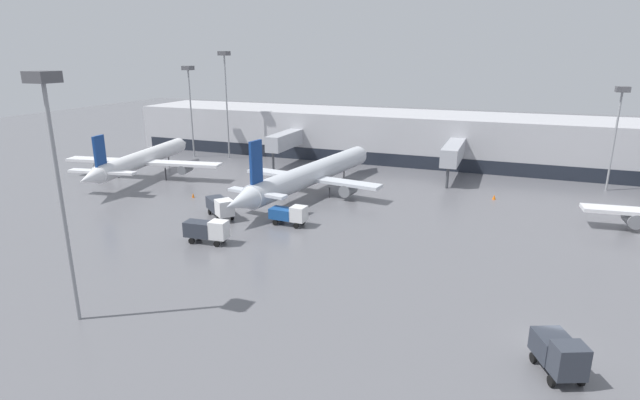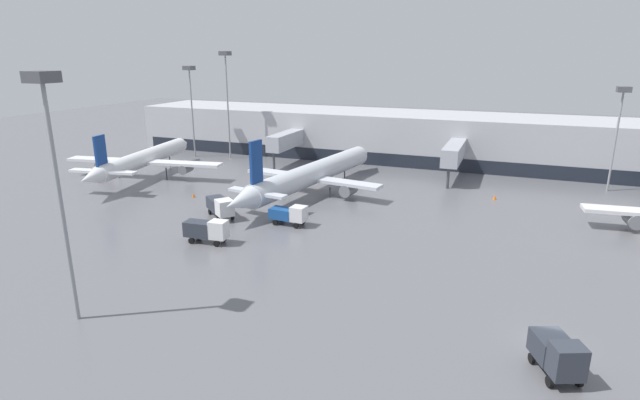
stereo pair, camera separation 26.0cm
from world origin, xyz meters
The scene contains 15 objects.
ground_plane centered at (0.00, 0.00, 0.00)m, with size 320.00×320.00×0.00m, color slate.
terminal_building centered at (-0.07, 61.83, 4.50)m, with size 160.00×28.55×9.00m.
parked_jet_1 centered at (-31.24, 31.82, 2.93)m, with size 22.12×38.93×9.92m.
parked_jet_2 centered at (-60.90, 30.16, 3.26)m, with size 27.24×31.91×8.89m.
service_truck_0 centered at (-28.33, 17.50, 1.42)m, with size 4.69×2.10×2.51m.
service_truck_1 centered at (0.18, -3.10, 1.59)m, with size 3.48×4.52×2.87m.
service_truck_2 centered at (-37.78, 17.07, 1.53)m, with size 5.54×5.00×2.68m.
service_truck_3 centered at (-34.29, 8.75, 1.56)m, with size 5.02×2.10×2.68m.
traffic_cone_0 centered at (-46.43, 23.45, 0.33)m, with size 0.41×0.41×0.67m.
traffic_cone_1 centered at (-40.55, 37.77, 0.38)m, with size 0.36×0.36×0.75m.
traffic_cone_2 centered at (-5.55, 38.16, 0.34)m, with size 0.51×0.51×0.69m.
apron_light_mast_1 centered at (10.20, 49.50, 12.51)m, with size 1.80×1.80×15.54m.
apron_light_mast_2 centered at (-63.78, 48.74, 14.10)m, with size 1.80×1.80×17.80m.
apron_light_mast_3 centered at (-56.40, 50.13, 15.94)m, with size 1.80×1.80×20.51m.
apron_light_mast_6 centered at (-34.51, -8.97, 14.92)m, with size 1.80×1.80×19.00m.
Camera 1 is at (-4.13, -34.85, 20.17)m, focal length 28.00 mm.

